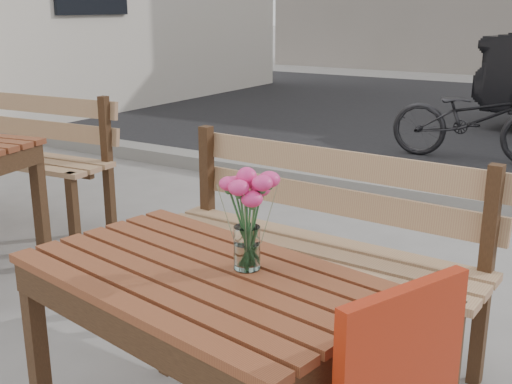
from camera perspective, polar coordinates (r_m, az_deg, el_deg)
street at (r=6.83m, az=21.17°, el=3.46°), size 30.00×8.12×0.12m
main_table at (r=1.94m, az=-4.92°, el=-9.97°), size 1.18×0.81×0.67m
main_bench at (r=2.67m, az=5.72°, el=-2.91°), size 1.46×0.49×0.89m
main_vase at (r=1.84m, az=-0.83°, el=-1.32°), size 0.17×0.17×0.31m
second_bench at (r=4.51m, az=-20.28°, el=4.17°), size 1.48×0.55×0.90m
bicycle at (r=6.35m, az=18.82°, el=6.20°), size 1.55×0.64×0.80m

